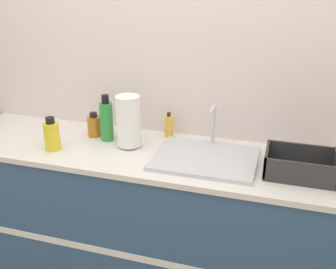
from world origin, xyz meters
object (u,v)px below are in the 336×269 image
at_px(dish_rack, 300,167).
at_px(bottle_yellow, 52,135).
at_px(paper_towel_roll, 128,121).
at_px(bottle_green, 107,120).
at_px(soap_dispenser, 169,126).
at_px(bottle_amber, 94,126).
at_px(sink, 206,157).

height_order(dish_rack, bottle_yellow, bottle_yellow).
relative_size(paper_towel_roll, dish_rack, 0.88).
relative_size(bottle_green, soap_dispenser, 1.78).
height_order(bottle_amber, soap_dispenser, soap_dispenser).
relative_size(sink, soap_dispenser, 3.46).
height_order(sink, soap_dispenser, sink).
distance_m(sink, bottle_yellow, 0.83).
bearing_deg(bottle_yellow, soap_dispenser, 32.65).
xyz_separation_m(sink, bottle_green, (-0.59, 0.09, 0.10)).
bearing_deg(dish_rack, paper_towel_roll, 175.52).
bearing_deg(bottle_green, sink, -8.66).
bearing_deg(bottle_green, bottle_yellow, -137.08).
relative_size(paper_towel_roll, soap_dispenser, 1.93).
distance_m(bottle_amber, soap_dispenser, 0.43).
relative_size(bottle_amber, soap_dispenser, 0.96).
relative_size(bottle_green, bottle_yellow, 1.45).
relative_size(dish_rack, bottle_green, 1.22).
relative_size(dish_rack, soap_dispenser, 2.18).
bearing_deg(bottle_amber, dish_rack, -7.54).
distance_m(paper_towel_roll, bottle_amber, 0.28).
bearing_deg(soap_dispenser, dish_rack, -19.92).
bearing_deg(dish_rack, bottle_yellow, -176.05).
xyz_separation_m(bottle_amber, bottle_yellow, (-0.13, -0.24, 0.02)).
bearing_deg(soap_dispenser, bottle_amber, -165.19).
distance_m(dish_rack, bottle_yellow, 1.28).
bearing_deg(bottle_yellow, bottle_green, 42.92).
bearing_deg(sink, bottle_green, 171.34).
height_order(bottle_yellow, soap_dispenser, bottle_yellow).
bearing_deg(sink, paper_towel_roll, 174.83).
relative_size(bottle_amber, bottle_yellow, 0.78).
relative_size(paper_towel_roll, bottle_yellow, 1.57).
distance_m(sink, bottle_green, 0.61).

